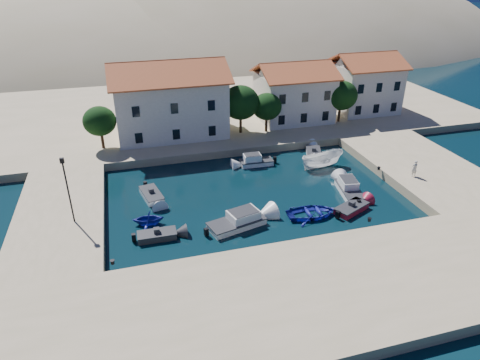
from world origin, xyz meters
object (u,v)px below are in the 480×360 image
Objects in this scene: building_right at (365,81)px; rowboat_south at (312,216)px; cabin_cruiser_east at (350,190)px; pedestrian at (414,168)px; lamppost at (67,184)px; boat_east at (321,167)px; cabin_cruiser_south at (237,222)px; building_mid at (294,91)px; building_left at (169,97)px.

rowboat_south is at bearing -127.93° from building_right.
pedestrian is at bearing -79.10° from cabin_cruiser_east.
lamppost reaches higher than rowboat_south.
boat_east is at bearing 10.25° from cabin_cruiser_east.
cabin_cruiser_south is 13.37m from cabin_cruiser_east.
building_mid is at bearing -175.24° from building_right.
lamppost is 35.01m from pedestrian.
cabin_cruiser_south is 7.46m from rowboat_south.
boat_east is (27.31, 6.24, -4.75)m from lamppost.
cabin_cruiser_east is (5.63, 2.98, 0.48)m from rowboat_south.
lamppost is 27.62m from cabin_cruiser_east.
cabin_cruiser_east is (27.28, -0.50, -4.28)m from lamppost.
cabin_cruiser_south is 20.93m from pedestrian.
building_mid is 12.04m from building_right.
cabin_cruiser_south is 3.08× the size of pedestrian.
boat_east is (15.81, -13.76, -5.94)m from building_left.
lamppost is 1.16× the size of boat_east.
building_mid is at bearing 3.18° from building_left.
building_mid is at bearing -14.05° from boat_east.
cabin_cruiser_south is at bearing 91.08° from rowboat_south.
building_right is 23.66m from pedestrian.
building_mid reaches higher than boat_east.
boat_east is 2.91× the size of pedestrian.
pedestrian is at bearing -41.14° from building_left.
rowboat_south is 0.98× the size of cabin_cruiser_east.
building_left is 23.10m from lamppost.
building_left reaches higher than pedestrian.
cabin_cruiser_east is (-2.22, -21.50, -4.75)m from building_mid.
cabin_cruiser_east is (-14.22, -22.50, -5.00)m from building_right.
boat_east is (-14.19, -15.76, -5.47)m from building_right.
boat_east reaches higher than rowboat_south.
rowboat_south is (10.15, -23.47, -5.94)m from building_left.
lamppost is at bearing 99.41° from cabin_cruiser_east.
rowboat_south is (7.44, -0.20, -0.48)m from cabin_cruiser_south.
building_right is 5.11× the size of pedestrian.
cabin_cruiser_south reaches higher than rowboat_south.
lamppost is (-11.50, -20.00, -1.18)m from building_left.
building_right is 27.08m from cabin_cruiser_east.
cabin_cruiser_south is (14.21, -3.27, -4.28)m from lamppost.
rowboat_south is 13.73m from pedestrian.
pedestrian is at bearing -136.92° from boat_east.
rowboat_south is (-19.85, -25.47, -5.47)m from building_right.
pedestrian is (34.90, -0.44, -2.83)m from lamppost.
building_left is 1.56× the size of building_right.
building_mid is at bearing -15.16° from rowboat_south.
lamppost reaches higher than cabin_cruiser_east.
pedestrian is (-6.60, -22.44, -3.55)m from building_right.
pedestrian is at bearing -6.97° from cabin_cruiser_south.
cabin_cruiser_east is 6.75m from boat_east.
pedestrian reaches higher than cabin_cruiser_south.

